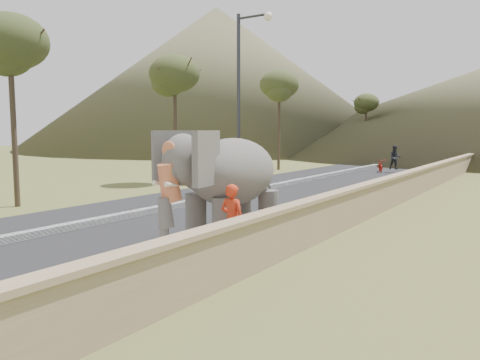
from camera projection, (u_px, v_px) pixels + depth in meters
name	position (u px, v px, depth m)	size (l,w,h in m)	color
ground	(93.00, 295.00, 8.43)	(160.00, 160.00, 0.00)	olive
road	(210.00, 201.00, 19.45)	(7.00, 120.00, 0.03)	black
median	(210.00, 199.00, 19.44)	(0.35, 120.00, 0.22)	black
walkway	(321.00, 211.00, 16.69)	(3.00, 120.00, 0.15)	#9E9687
parapet	(367.00, 202.00, 15.72)	(0.30, 120.00, 1.10)	tan
lamppost	(244.00, 86.00, 20.54)	(1.76, 0.36, 8.00)	#29292E
signboard	(245.00, 160.00, 20.59)	(0.60, 0.08, 2.40)	#2D2D33
hill_left	(217.00, 79.00, 73.72)	(60.00, 60.00, 22.00)	brown
elephant_and_man	(233.00, 187.00, 11.91)	(2.47, 4.04, 2.75)	slate
motorcyclist	(387.00, 162.00, 32.44)	(2.08, 1.85, 1.91)	maroon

